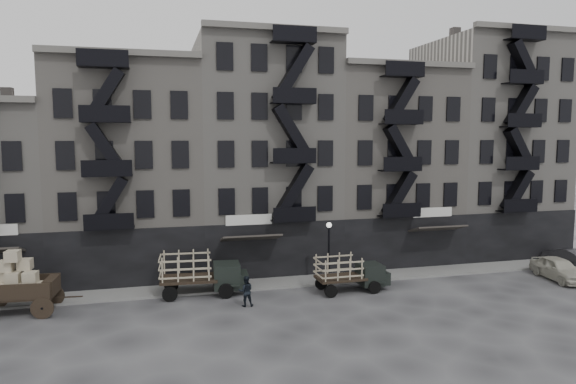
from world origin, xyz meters
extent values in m
plane|color=#38383A|center=(0.00, 0.00, 0.00)|extent=(140.00, 140.00, 0.00)
cube|color=slate|center=(0.00, 3.75, 0.07)|extent=(55.00, 2.50, 0.15)
cube|color=#4C4744|center=(-17.50, 10.00, 12.60)|extent=(0.70, 0.70, 1.20)
cube|color=gray|center=(-10.00, 10.00, 7.50)|extent=(10.00, 10.00, 15.00)
cube|color=black|center=(-10.00, 5.05, 2.00)|extent=(10.00, 0.35, 4.00)
cube|color=#595651|center=(-10.00, 4.85, 15.20)|extent=(10.00, 0.50, 0.40)
cube|color=#4C4744|center=(-13.00, 10.00, 15.60)|extent=(0.70, 0.70, 1.20)
cube|color=#4C4744|center=(-7.50, 10.00, 15.60)|extent=(0.70, 0.70, 1.20)
cube|color=gray|center=(0.00, 10.00, 8.50)|extent=(10.00, 10.00, 17.00)
cube|color=black|center=(0.00, 5.05, 2.00)|extent=(10.00, 0.35, 4.00)
cube|color=#595651|center=(0.00, 4.85, 17.20)|extent=(10.00, 0.50, 0.40)
cube|color=#4C4744|center=(-3.00, 10.00, 17.60)|extent=(0.70, 0.70, 1.20)
cube|color=#4C4744|center=(2.50, 10.00, 17.60)|extent=(0.70, 0.70, 1.20)
cube|color=gray|center=(10.00, 10.00, 7.50)|extent=(10.00, 10.00, 15.00)
cube|color=black|center=(10.00, 5.05, 2.00)|extent=(10.00, 0.35, 4.00)
cube|color=#595651|center=(10.00, 4.85, 15.20)|extent=(10.00, 0.50, 0.40)
cube|color=#4C4744|center=(7.00, 10.00, 15.60)|extent=(0.70, 0.70, 1.20)
cube|color=#4C4744|center=(12.50, 10.00, 15.60)|extent=(0.70, 0.70, 1.20)
cube|color=gray|center=(20.00, 10.00, 9.00)|extent=(10.00, 10.00, 18.00)
cube|color=black|center=(20.00, 5.05, 2.00)|extent=(10.00, 0.35, 4.00)
cube|color=#595651|center=(20.00, 4.85, 18.20)|extent=(10.00, 0.50, 0.40)
cube|color=#4C4744|center=(17.00, 10.00, 18.60)|extent=(0.70, 0.70, 1.20)
cube|color=#4C4744|center=(22.50, 10.00, 18.60)|extent=(0.70, 0.70, 1.20)
cylinder|color=black|center=(3.00, 2.60, 2.00)|extent=(0.14, 0.14, 4.00)
sphere|color=silver|center=(3.00, 2.60, 4.10)|extent=(0.36, 0.36, 0.36)
cube|color=black|center=(-15.77, 1.64, 1.11)|extent=(4.16, 2.45, 0.22)
cylinder|color=black|center=(-14.32, 0.40, 0.61)|extent=(1.22, 0.22, 1.22)
cylinder|color=black|center=(-14.13, 2.61, 0.61)|extent=(1.22, 0.22, 1.22)
cube|color=black|center=(-14.01, 1.48, 1.55)|extent=(0.71, 1.81, 0.89)
cube|color=black|center=(-6.26, 2.65, 1.08)|extent=(3.64, 2.31, 0.19)
cube|color=black|center=(-3.90, 2.47, 1.18)|extent=(1.78, 1.97, 1.54)
cube|color=black|center=(-2.97, 2.40, 0.87)|extent=(0.93, 1.60, 0.93)
cylinder|color=black|center=(-4.08, 1.45, 0.46)|extent=(0.94, 0.29, 0.93)
cylinder|color=black|center=(-3.92, 3.51, 0.46)|extent=(0.94, 0.29, 0.93)
cylinder|color=black|center=(-7.46, 1.70, 0.46)|extent=(0.94, 0.29, 0.93)
cylinder|color=black|center=(-7.31, 3.75, 0.46)|extent=(0.94, 0.29, 0.93)
cube|color=black|center=(3.22, 0.91, 0.94)|extent=(3.10, 1.88, 0.16)
cube|color=black|center=(5.29, 0.96, 1.03)|extent=(1.48, 1.66, 1.35)
cube|color=black|center=(6.10, 0.98, 0.76)|extent=(0.76, 1.37, 0.81)
cylinder|color=black|center=(5.22, 0.06, 0.40)|extent=(0.81, 0.22, 0.81)
cylinder|color=black|center=(5.18, 1.86, 0.40)|extent=(0.81, 0.22, 0.81)
cylinder|color=black|center=(2.26, -0.02, 0.40)|extent=(0.81, 0.22, 0.81)
cylinder|color=black|center=(2.21, 1.78, 0.40)|extent=(0.81, 0.22, 0.81)
imported|color=#BAB7A7|center=(19.00, -0.20, 0.79)|extent=(2.37, 4.81, 1.58)
imported|color=#2A2A2D|center=(22.50, 2.60, 0.72)|extent=(1.61, 4.41, 1.44)
imported|color=black|center=(-3.13, -0.27, 0.91)|extent=(0.92, 0.74, 1.82)
camera|label=1|loc=(-8.07, -29.35, 10.00)|focal=32.00mm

